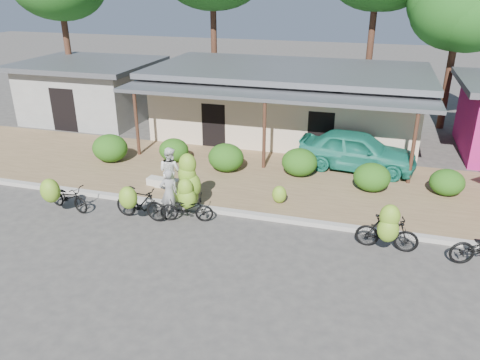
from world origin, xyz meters
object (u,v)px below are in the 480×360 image
object	(u,v)px
bike_left	(139,203)
bystander	(170,171)
bike_right	(388,230)
vendor	(169,193)
bike_center	(187,194)
sack_far	(158,181)
sack_near	(167,183)
bike_far_left	(64,196)
teal_van	(357,150)
tree_near_right	(456,9)

from	to	relation	value
bike_left	bystander	size ratio (longest dim) A/B	1.07
bike_right	vendor	distance (m)	6.81
bike_right	bike_center	bearing A→B (deg)	88.09
bike_center	bike_right	xyz separation A→B (m)	(6.21, -0.46, -0.11)
sack_far	bystander	distance (m)	1.20
sack_near	bystander	bearing A→B (deg)	-52.08
bike_far_left	bike_center	size ratio (longest dim) A/B	0.86
bike_right	teal_van	bearing A→B (deg)	13.69
bike_left	vendor	size ratio (longest dim) A/B	1.12
tree_near_right	bike_center	bearing A→B (deg)	-123.56
bystander	sack_far	bearing A→B (deg)	-16.89
sack_near	sack_far	xyz separation A→B (m)	(-0.41, 0.06, -0.01)
bike_far_left	teal_van	xyz separation A→B (m)	(9.10, 6.33, 0.33)
bike_center	vendor	distance (m)	0.60
bike_right	bystander	world-z (taller)	bystander
sack_far	vendor	bearing A→B (deg)	-54.55
vendor	bike_far_left	bearing A→B (deg)	-21.88
bike_right	bike_left	bearing A→B (deg)	93.99
bike_right	sack_far	size ratio (longest dim) A/B	2.37
vendor	bystander	distance (m)	1.52
tree_near_right	vendor	bearing A→B (deg)	-125.06
tree_near_right	bike_center	world-z (taller)	tree_near_right
bike_center	bike_right	bearing A→B (deg)	-107.41
bike_far_left	bystander	distance (m)	3.60
bike_far_left	bike_left	size ratio (longest dim) A/B	0.97
sack_near	sack_far	bearing A→B (deg)	172.15
sack_near	teal_van	distance (m)	7.59
bystander	bike_center	bearing A→B (deg)	150.01
sack_far	vendor	xyz separation A→B (m)	(1.38, -1.93, 0.57)
bystander	bike_left	bearing A→B (deg)	100.60
tree_near_right	sack_far	world-z (taller)	tree_near_right
bike_center	sack_near	xyz separation A→B (m)	(-1.55, 1.76, -0.55)
bike_right	sack_near	size ratio (longest dim) A/B	2.09
sack_far	bike_right	bearing A→B (deg)	-15.58
vendor	bystander	size ratio (longest dim) A/B	0.95
bike_center	bystander	distance (m)	1.74
tree_near_right	bike_far_left	world-z (taller)	tree_near_right
bike_far_left	sack_far	xyz separation A→B (m)	(2.12, 2.61, -0.31)
sack_far	vendor	world-z (taller)	vendor
vendor	bike_center	bearing A→B (deg)	158.55
bike_center	vendor	xyz separation A→B (m)	(-0.59, -0.12, 0.01)
tree_near_right	bike_right	xyz separation A→B (m)	(-2.51, -13.62, -5.16)
teal_van	tree_near_right	bearing A→B (deg)	-20.56
bike_right	teal_van	xyz separation A→B (m)	(-1.20, 6.00, 0.20)
bike_left	sack_near	xyz separation A→B (m)	(-0.14, 2.44, -0.36)
tree_near_right	teal_van	size ratio (longest dim) A/B	1.66
tree_near_right	sack_near	bearing A→B (deg)	-132.04
sack_near	bystander	xyz separation A→B (m)	(0.38, -0.48, 0.72)
bike_left	sack_near	world-z (taller)	bike_left
bike_left	bike_right	distance (m)	7.62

